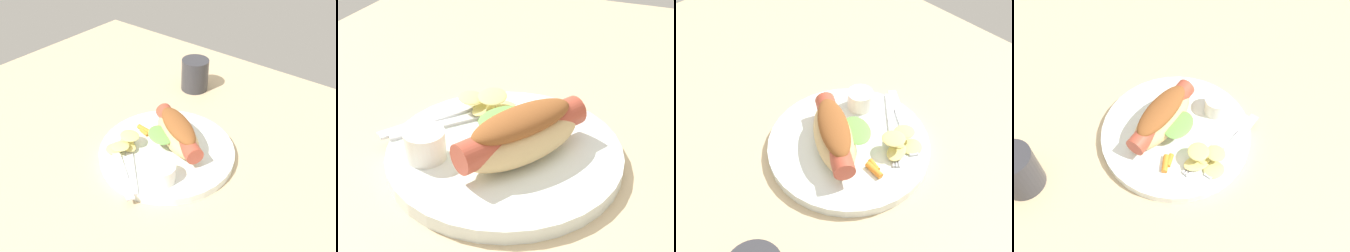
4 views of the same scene
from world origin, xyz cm
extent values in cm
cube|color=tan|center=(0.00, 0.00, -0.90)|extent=(120.00, 90.00, 1.80)
cylinder|color=white|center=(0.85, -0.01, 0.80)|extent=(25.62, 25.62, 1.60)
ellipsoid|color=#DBB77A|center=(-0.49, -2.31, 3.81)|extent=(15.48, 12.42, 4.43)
cylinder|color=#B24733|center=(-0.49, -2.31, 4.59)|extent=(15.00, 10.57, 3.24)
ellipsoid|color=brown|center=(-0.49, -2.31, 6.05)|extent=(12.86, 10.04, 2.47)
ellipsoid|color=#6BB74C|center=(1.88, 0.54, 4.70)|extent=(7.38, 6.74, 0.65)
cylinder|color=white|center=(-3.87, 7.00, 3.19)|extent=(4.35, 4.35, 3.17)
cube|color=silver|center=(2.33, 8.24, 1.80)|extent=(10.37, 9.56, 0.40)
cube|color=silver|center=(7.99, 2.49, 1.80)|extent=(2.57, 2.37, 0.40)
cube|color=silver|center=(8.30, 2.83, 1.80)|extent=(2.57, 2.37, 0.40)
cube|color=silver|center=(8.60, 3.16, 1.80)|extent=(2.57, 2.37, 0.40)
cube|color=silver|center=(3.54, 9.57, 1.78)|extent=(13.24, 9.50, 0.36)
ellipsoid|color=#D9CB76|center=(8.33, 6.42, 1.85)|extent=(4.66, 4.71, 0.50)
ellipsoid|color=#D9CB76|center=(7.67, 3.62, 2.29)|extent=(4.08, 4.91, 0.82)
ellipsoid|color=#D9CB76|center=(6.20, 4.86, 2.52)|extent=(3.91, 3.06, 0.83)
ellipsoid|color=#D9CB76|center=(6.41, 6.63, 3.56)|extent=(4.44, 4.45, 0.66)
ellipsoid|color=#D9CB76|center=(6.61, 3.87, 4.21)|extent=(4.36, 4.12, 0.90)
cylinder|color=orange|center=(7.76, -1.33, 2.09)|extent=(3.06, 1.15, 0.98)
cylinder|color=orange|center=(7.08, -0.68, 2.02)|extent=(2.33, 1.30, 0.85)
camera|label=1|loc=(-31.52, 40.50, 45.65)|focal=38.31mm
camera|label=2|loc=(-39.19, -16.47, 31.84)|focal=51.97mm
camera|label=3|loc=(32.23, -29.72, 50.37)|focal=44.03mm
camera|label=4|loc=(38.09, 2.58, 53.28)|focal=39.74mm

